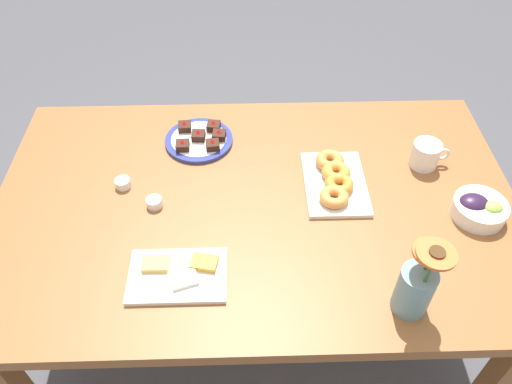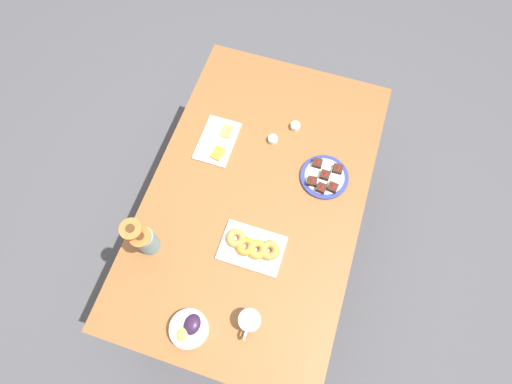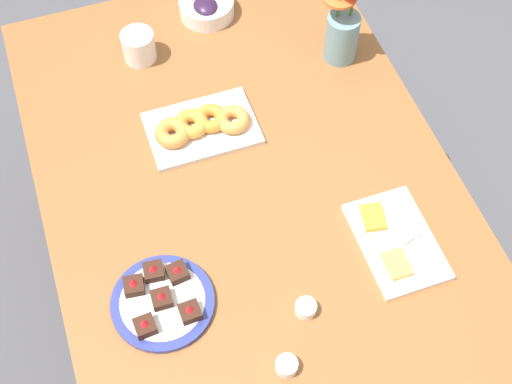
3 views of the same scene
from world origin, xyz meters
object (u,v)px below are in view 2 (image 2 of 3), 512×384
at_px(coffee_mug, 249,321).
at_px(flower_vase, 146,240).
at_px(cheese_platter, 218,141).
at_px(croissant_platter, 253,247).
at_px(grape_bowl, 189,329).
at_px(jam_cup_berry, 295,126).
at_px(dining_table, 256,202).
at_px(dessert_plate, 324,177).
at_px(jam_cup_honey, 273,139).

xyz_separation_m(coffee_mug, flower_vase, (-0.17, -0.52, 0.04)).
xyz_separation_m(cheese_platter, croissant_platter, (0.46, 0.33, 0.01)).
height_order(coffee_mug, cheese_platter, coffee_mug).
relative_size(croissant_platter, flower_vase, 1.10).
xyz_separation_m(grape_bowl, jam_cup_berry, (-1.07, 0.15, -0.01)).
bearing_deg(croissant_platter, jam_cup_berry, 179.01).
height_order(dining_table, flower_vase, flower_vase).
xyz_separation_m(coffee_mug, dessert_plate, (-0.74, 0.13, -0.03)).
xyz_separation_m(grape_bowl, cheese_platter, (-0.87, -0.19, -0.02)).
height_order(croissant_platter, flower_vase, flower_vase).
xyz_separation_m(cheese_platter, dessert_plate, (0.03, 0.55, 0.00)).
distance_m(croissant_platter, flower_vase, 0.46).
distance_m(croissant_platter, dessert_plate, 0.49).
bearing_deg(jam_cup_honey, jam_cup_berry, 141.80).
xyz_separation_m(croissant_platter, jam_cup_honey, (-0.55, -0.07, -0.01)).
bearing_deg(flower_vase, jam_cup_berry, 150.34).
relative_size(cheese_platter, flower_vase, 1.03).
relative_size(grape_bowl, cheese_platter, 0.61).
bearing_deg(croissant_platter, dessert_plate, 153.12).
relative_size(grape_bowl, dessert_plate, 0.68).
relative_size(coffee_mug, jam_cup_honey, 2.62).
distance_m(jam_cup_berry, dessert_plate, 0.31).
bearing_deg(flower_vase, dining_table, 135.12).
bearing_deg(dessert_plate, croissant_platter, -26.88).
bearing_deg(grape_bowl, croissant_platter, 161.10).
bearing_deg(coffee_mug, cheese_platter, -151.38).
distance_m(jam_cup_honey, dessert_plate, 0.32).
bearing_deg(dining_table, flower_vase, -44.88).
height_order(dining_table, dessert_plate, dessert_plate).
bearing_deg(cheese_platter, coffee_mug, 28.62).
bearing_deg(cheese_platter, croissant_platter, 35.73).
relative_size(dining_table, cheese_platter, 6.15).
bearing_deg(dining_table, jam_cup_honey, -178.15).
xyz_separation_m(jam_cup_honey, jam_cup_berry, (-0.11, 0.08, 0.00)).
bearing_deg(jam_cup_honey, dining_table, 1.85).
xyz_separation_m(croissant_platter, flower_vase, (0.13, -0.44, 0.07)).
bearing_deg(flower_vase, croissant_platter, 106.39).
xyz_separation_m(coffee_mug, croissant_platter, (-0.30, -0.09, -0.02)).
height_order(dining_table, croissant_platter, croissant_platter).
height_order(coffee_mug, jam_cup_honey, coffee_mug).
relative_size(cheese_platter, dessert_plate, 1.13).
relative_size(jam_cup_honey, dessert_plate, 0.21).
xyz_separation_m(dining_table, jam_cup_berry, (-0.41, 0.08, 0.10)).
bearing_deg(cheese_platter, dessert_plate, 87.02).
relative_size(coffee_mug, dessert_plate, 0.54).
distance_m(jam_cup_berry, flower_vase, 0.91).
bearing_deg(jam_cup_berry, grape_bowl, -8.00).
height_order(jam_cup_honey, jam_cup_berry, same).
height_order(jam_cup_honey, flower_vase, flower_vase).
distance_m(croissant_platter, jam_cup_honey, 0.56).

